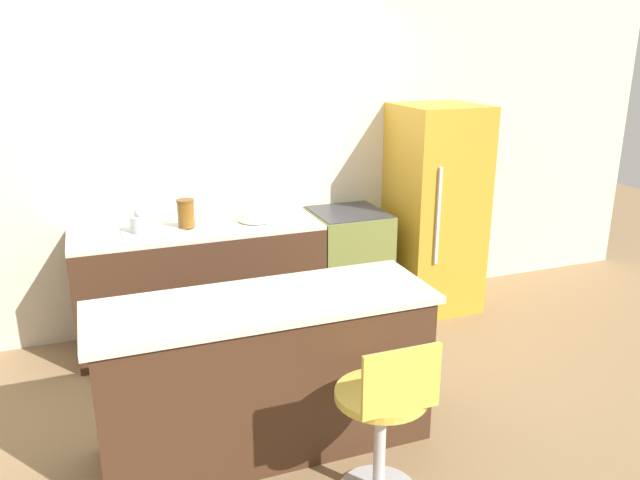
{
  "coord_description": "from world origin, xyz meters",
  "views": [
    {
      "loc": [
        -0.97,
        -4.09,
        2.19
      ],
      "look_at": [
        0.41,
        -0.41,
        0.93
      ],
      "focal_mm": 35.0,
      "sensor_mm": 36.0,
      "label": 1
    }
  ],
  "objects_px": {
    "stool_chair": "(383,423)",
    "mixing_bowl": "(256,215)",
    "kettle": "(141,221)",
    "oven_range": "(348,264)",
    "refrigerator": "(435,209)"
  },
  "relations": [
    {
      "from": "oven_range",
      "to": "refrigerator",
      "type": "bearing_deg",
      "value": -3.13
    },
    {
      "from": "stool_chair",
      "to": "kettle",
      "type": "bearing_deg",
      "value": 112.63
    },
    {
      "from": "stool_chair",
      "to": "mixing_bowl",
      "type": "height_order",
      "value": "mixing_bowl"
    },
    {
      "from": "mixing_bowl",
      "to": "kettle",
      "type": "bearing_deg",
      "value": 180.0
    },
    {
      "from": "kettle",
      "to": "oven_range",
      "type": "bearing_deg",
      "value": -0.7
    },
    {
      "from": "stool_chair",
      "to": "kettle",
      "type": "distance_m",
      "value": 2.36
    },
    {
      "from": "stool_chair",
      "to": "mixing_bowl",
      "type": "xyz_separation_m",
      "value": [
        -0.05,
        2.12,
        0.49
      ]
    },
    {
      "from": "refrigerator",
      "to": "mixing_bowl",
      "type": "relative_size",
      "value": 6.33
    },
    {
      "from": "oven_range",
      "to": "stool_chair",
      "type": "relative_size",
      "value": 0.98
    },
    {
      "from": "refrigerator",
      "to": "kettle",
      "type": "relative_size",
      "value": 9.12
    },
    {
      "from": "stool_chair",
      "to": "oven_range",
      "type": "bearing_deg",
      "value": 71.35
    },
    {
      "from": "oven_range",
      "to": "kettle",
      "type": "bearing_deg",
      "value": 179.3
    },
    {
      "from": "kettle",
      "to": "mixing_bowl",
      "type": "height_order",
      "value": "kettle"
    },
    {
      "from": "oven_range",
      "to": "refrigerator",
      "type": "distance_m",
      "value": 0.87
    },
    {
      "from": "refrigerator",
      "to": "kettle",
      "type": "height_order",
      "value": "refrigerator"
    }
  ]
}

